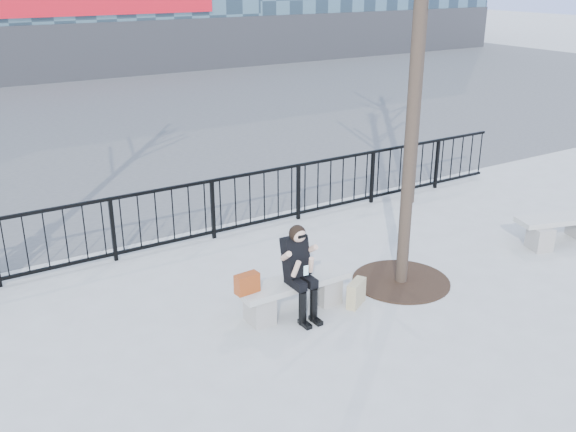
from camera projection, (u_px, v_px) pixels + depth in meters
ground at (294, 311)px, 9.06m from camera, size 120.00×120.00×0.00m
street_surface at (49, 117)px, 20.96m from camera, size 60.00×23.00×0.01m
railing at (203, 211)px, 11.24m from camera, size 14.00×0.06×1.10m
tree_grate at (401, 281)px, 9.92m from camera, size 1.50×1.50×0.02m
bench_main at (294, 292)px, 8.96m from camera, size 1.65×0.46×0.49m
bench_second at (561, 226)px, 11.25m from camera, size 1.66×0.46×0.49m
seated_woman at (300, 273)px, 8.70m from camera, size 0.50×0.64×1.34m
handbag at (247, 283)px, 8.50m from camera, size 0.34×0.18×0.27m
shopping_bag at (356, 293)px, 9.17m from camera, size 0.41×0.32×0.37m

